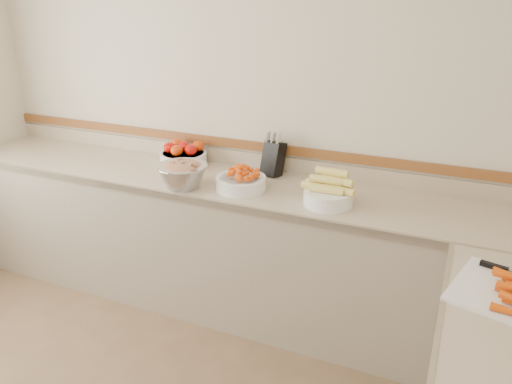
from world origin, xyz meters
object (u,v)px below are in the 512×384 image
at_px(cherry_tomato_bowl, 241,181).
at_px(corn_bowl, 329,193).
at_px(tomato_bowl, 183,155).
at_px(knife_block, 273,157).
at_px(rhubarb_bowl, 182,173).

height_order(cherry_tomato_bowl, corn_bowl, corn_bowl).
xyz_separation_m(tomato_bowl, cherry_tomato_bowl, (0.56, -0.27, -0.01)).
xyz_separation_m(tomato_bowl, corn_bowl, (1.11, -0.28, 0.00)).
relative_size(tomato_bowl, corn_bowl, 1.04).
height_order(knife_block, cherry_tomato_bowl, knife_block).
bearing_deg(rhubarb_bowl, tomato_bowl, 120.77).
height_order(knife_block, tomato_bowl, knife_block).
distance_m(corn_bowl, rhubarb_bowl, 0.89).
height_order(tomato_bowl, cherry_tomato_bowl, cherry_tomato_bowl).
xyz_separation_m(corn_bowl, rhubarb_bowl, (-0.88, -0.10, 0.02)).
bearing_deg(tomato_bowl, cherry_tomato_bowl, -25.40).
relative_size(corn_bowl, rhubarb_bowl, 1.00).
distance_m(tomato_bowl, cherry_tomato_bowl, 0.62).
relative_size(tomato_bowl, cherry_tomato_bowl, 1.06).
relative_size(knife_block, rhubarb_bowl, 0.94).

